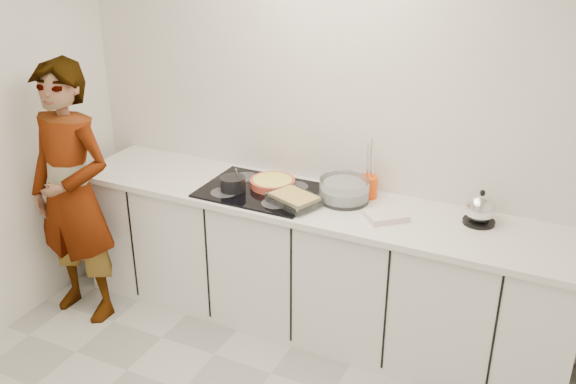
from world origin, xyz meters
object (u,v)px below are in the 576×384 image
at_px(mixing_bowl, 344,191).
at_px(saucepan, 233,184).
at_px(tart_dish, 272,182).
at_px(hob, 260,190).
at_px(cook, 72,195).
at_px(kettle, 480,209).
at_px(baking_dish, 294,199).
at_px(utensil_crock, 369,187).

bearing_deg(mixing_bowl, saucepan, -164.64).
bearing_deg(saucepan, mixing_bowl, 15.36).
distance_m(tart_dish, mixing_bowl, 0.48).
relative_size(hob, cook, 0.41).
relative_size(mixing_bowl, kettle, 1.55).
bearing_deg(baking_dish, mixing_bowl, 38.98).
relative_size(baking_dish, mixing_bowl, 1.02).
relative_size(baking_dish, utensil_crock, 2.59).
height_order(hob, mixing_bowl, mixing_bowl).
relative_size(tart_dish, cook, 0.21).
xyz_separation_m(mixing_bowl, utensil_crock, (0.12, 0.12, 0.00)).
bearing_deg(cook, hob, 26.04).
relative_size(saucepan, kettle, 0.77).
xyz_separation_m(tart_dish, mixing_bowl, (0.48, 0.02, 0.03)).
bearing_deg(hob, kettle, 6.48).
bearing_deg(baking_dish, kettle, 13.24).
bearing_deg(cook, mixing_bowl, 21.88).
xyz_separation_m(utensil_crock, cook, (-1.75, -0.72, -0.10)).
bearing_deg(tart_dish, mixing_bowl, 2.69).
xyz_separation_m(hob, baking_dish, (0.29, -0.10, 0.04)).
bearing_deg(mixing_bowl, tart_dish, -177.31).
height_order(tart_dish, mixing_bowl, mixing_bowl).
height_order(saucepan, cook, cook).
bearing_deg(saucepan, cook, -156.38).
height_order(mixing_bowl, kettle, kettle).
distance_m(hob, saucepan, 0.18).
relative_size(saucepan, utensil_crock, 1.26).
bearing_deg(utensil_crock, kettle, -5.78).
xyz_separation_m(hob, mixing_bowl, (0.53, 0.10, 0.06)).
bearing_deg(utensil_crock, cook, -157.57).
relative_size(mixing_bowl, utensil_crock, 2.53).
height_order(tart_dish, utensil_crock, utensil_crock).
xyz_separation_m(hob, kettle, (1.34, 0.15, 0.08)).
bearing_deg(kettle, cook, -165.03).
relative_size(tart_dish, saucepan, 2.13).
relative_size(hob, tart_dish, 1.98).
bearing_deg(utensil_crock, tart_dish, -166.74).
height_order(saucepan, mixing_bowl, saucepan).
distance_m(hob, cook, 1.21).
xyz_separation_m(hob, tart_dish, (0.05, 0.08, 0.03)).
bearing_deg(saucepan, kettle, 9.01).
bearing_deg(tart_dish, baking_dish, -36.50).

